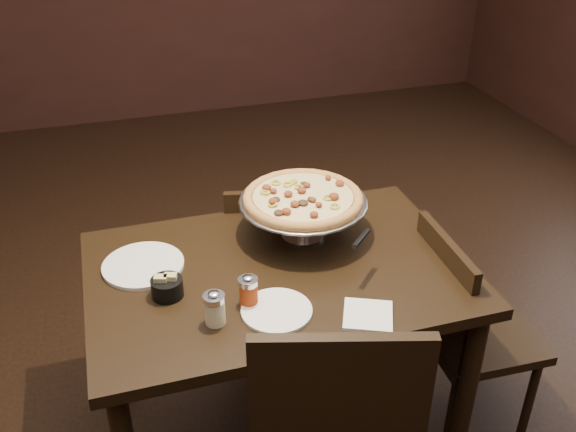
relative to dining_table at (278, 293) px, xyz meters
name	(u,v)px	position (x,y,z in m)	size (l,w,h in m)	color
room	(268,89)	(-0.02, 0.04, 0.72)	(6.04, 7.04, 2.84)	black
dining_table	(278,293)	(0.00, 0.00, 0.00)	(1.27, 0.85, 0.79)	black
pizza_stand	(303,199)	(0.14, 0.17, 0.26)	(0.46, 0.46, 0.19)	silver
parmesan_shaker	(215,308)	(-0.26, -0.21, 0.16)	(0.07, 0.07, 0.11)	#F7F3C0
pepper_flake_shaker	(248,291)	(-0.14, -0.16, 0.15)	(0.06, 0.06, 0.11)	maroon
packet_caddy	(167,287)	(-0.37, -0.04, 0.14)	(0.10, 0.10, 0.08)	black
napkin_stack	(368,316)	(0.18, -0.33, 0.11)	(0.15, 0.15, 0.02)	white
plate_left	(143,265)	(-0.43, 0.14, 0.11)	(0.27, 0.27, 0.01)	white
plate_near	(277,311)	(-0.07, -0.22, 0.11)	(0.22, 0.22, 0.01)	white
serving_spatula	(361,239)	(0.24, -0.13, 0.25)	(0.15, 0.15, 0.02)	silver
chair_far	(276,260)	(0.13, 0.48, -0.21)	(0.49, 0.49, 0.87)	black
chair_side	(463,325)	(0.67, -0.13, -0.21)	(0.42, 0.42, 0.87)	black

